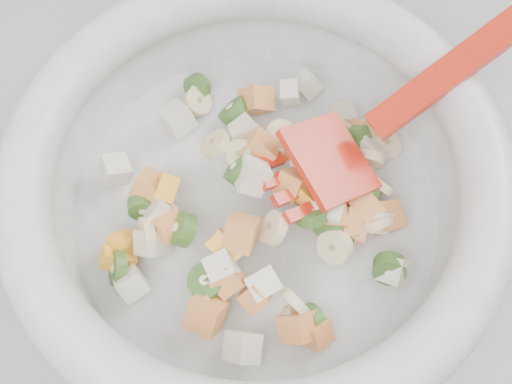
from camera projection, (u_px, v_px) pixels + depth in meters
counter at (174, 368)px, 0.92m from camera, size 2.00×0.60×0.90m
mixing_bowl at (258, 186)px, 0.48m from camera, size 0.50×0.37×0.16m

